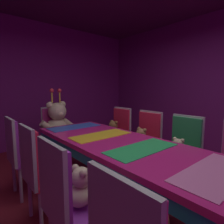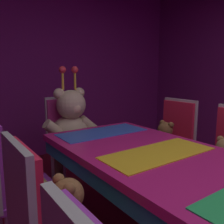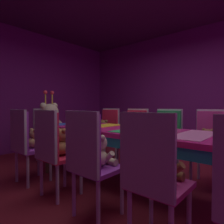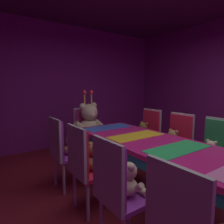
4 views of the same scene
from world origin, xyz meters
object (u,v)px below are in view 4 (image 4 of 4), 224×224
Objects in this scene: chair_right_2 at (216,148)px; chair_right_4 at (149,131)px; chair_left_2 at (115,184)px; chair_left_3 at (83,161)px; king_teddy_bear at (90,122)px; chair_right_3 at (178,139)px; throne_chair at (85,128)px; teddy_left_4 at (71,146)px; teddy_right_3 at (172,141)px; teddy_left_2 at (129,181)px; teddy_right_4 at (143,132)px; teddy_left_1 at (197,217)px; chair_left_4 at (61,147)px; banquet_table at (178,156)px; teddy_right_2 at (210,152)px; teddy_left_3 at (95,158)px.

chair_right_2 and chair_right_4 have the same top height.
chair_left_2 is 0.62m from chair_left_3.
king_teddy_bear is (-0.83, 0.71, 0.14)m from chair_right_4.
chair_right_3 and chair_right_4 have the same top height.
chair_left_3 and chair_right_2 have the same top height.
throne_chair is (0.81, 1.51, 0.00)m from chair_left_3.
teddy_left_4 is at bearing -23.66° from chair_right_3.
chair_right_3 is at bearing 180.00° from teddy_right_3.
teddy_right_3 is (1.35, 0.60, -0.00)m from teddy_left_2.
chair_right_2 is 1.14× the size of king_teddy_bear.
teddy_right_4 reaches higher than teddy_right_3.
chair_left_3 is 1.00× the size of chair_right_3.
chair_left_2 is at bearing 21.91° from teddy_right_3.
chair_left_2 is at bearing 105.41° from teddy_left_1.
chair_left_4 is 1.00× the size of chair_right_3.
teddy_left_1 is (-0.66, -0.63, -0.06)m from banquet_table.
teddy_right_2 is at bearing -39.73° from chair_left_4.
chair_left_3 is at bearing -20.53° from chair_right_2.
teddy_left_1 is 1.10× the size of teddy_right_3.
teddy_left_4 is 0.90× the size of teddy_right_3.
chair_left_2 is at bearing 0.61° from chair_right_2.
chair_left_4 reaches higher than teddy_right_3.
chair_right_4 reaches higher than teddy_left_4.
chair_right_4 and throne_chair have the same top height.
king_teddy_bear reaches higher than chair_left_4.
teddy_right_4 is at bearing 54.27° from teddy_left_1.
chair_right_2 reaches higher than teddy_right_3.
chair_left_4 is (-0.01, 0.63, 0.00)m from chair_left_3.
chair_right_2 is 1.00× the size of throne_chair.
teddy_right_3 is (1.47, -0.02, -0.01)m from chair_left_3.
chair_right_2 is at bearing 89.99° from chair_right_3.
teddy_right_2 is 0.29× the size of throne_chair.
throne_chair reaches higher than teddy_right_4.
teddy_left_2 is at bearing -17.90° from throne_chair.
chair_right_4 is at bearing 51.43° from teddy_left_1.
throne_chair is at bearing -72.58° from teddy_right_2.
king_teddy_bear is at bearing -71.18° from teddy_right_2.
teddy_right_4 is at bearing -0.14° from teddy_left_4.
teddy_left_2 is 1.14× the size of teddy_left_4.
teddy_left_2 reaches higher than banquet_table.
teddy_right_4 is (1.36, -0.00, 0.02)m from teddy_left_4.
teddy_left_1 is 2.67m from king_teddy_bear.
banquet_table is at bearing 43.78° from teddy_left_1.
throne_chair is (0.68, 0.88, 0.02)m from teddy_left_4.
teddy_right_3 is at bearing 25.91° from king_teddy_bear.
teddy_left_1 is 1.60m from chair_right_2.
chair_right_3 is at bearing -90.01° from chair_right_2.
teddy_right_2 is (1.33, -0.60, -0.02)m from teddy_left_3.
teddy_left_4 is 0.33× the size of king_teddy_bear.
chair_right_4 is at bearing 180.00° from teddy_right_4.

